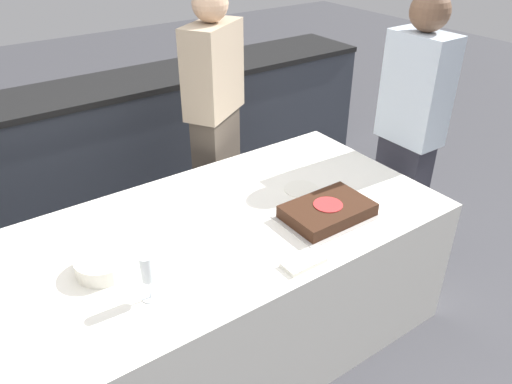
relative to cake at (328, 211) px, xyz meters
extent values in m
plane|color=#424247|center=(-0.48, 0.24, -0.76)|extent=(14.00, 14.00, 0.00)
cube|color=#333842|center=(-0.48, 1.85, -0.32)|extent=(4.40, 0.55, 0.88)
cube|color=black|center=(-0.48, 1.85, 0.14)|extent=(4.40, 0.58, 0.04)
cube|color=white|center=(-0.48, 0.24, -0.40)|extent=(2.16, 1.07, 0.73)
cube|color=#B7B2AD|center=(0.00, 0.00, -0.03)|extent=(0.44, 0.30, 0.00)
cube|color=#381E11|center=(0.00, 0.00, 0.00)|extent=(0.40, 0.26, 0.06)
cylinder|color=red|center=(0.00, 0.00, 0.03)|extent=(0.14, 0.14, 0.00)
cylinder|color=white|center=(-0.99, 0.22, 0.00)|extent=(0.22, 0.22, 0.07)
cylinder|color=white|center=(-0.90, -0.03, -0.03)|extent=(0.07, 0.07, 0.00)
cylinder|color=white|center=(-0.90, -0.03, 0.01)|extent=(0.01, 0.01, 0.08)
cylinder|color=white|center=(-0.90, -0.03, 0.11)|extent=(0.05, 0.05, 0.11)
cylinder|color=white|center=(0.06, 0.26, -0.03)|extent=(0.18, 0.18, 0.00)
cube|color=white|center=(-0.31, -0.20, -0.02)|extent=(0.18, 0.09, 0.02)
cube|color=#4C4238|center=(0.00, 0.99, -0.30)|extent=(0.37, 0.32, 0.92)
cube|color=tan|center=(0.00, 0.99, 0.41)|extent=(0.44, 0.38, 0.51)
sphere|color=#D8AD89|center=(0.00, 0.99, 0.77)|extent=(0.20, 0.20, 0.20)
cube|color=#282833|center=(0.83, 0.24, -0.35)|extent=(0.16, 0.30, 0.81)
cube|color=silver|center=(0.83, 0.24, 0.35)|extent=(0.20, 0.35, 0.60)
sphere|color=brown|center=(0.83, 0.24, 0.76)|extent=(0.21, 0.21, 0.21)
camera|label=1|loc=(-1.38, -1.39, 1.25)|focal=35.00mm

